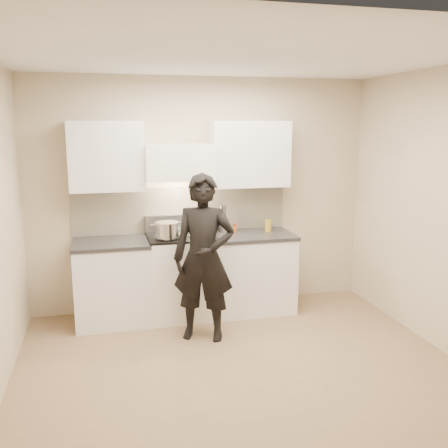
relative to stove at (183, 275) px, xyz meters
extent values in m
plane|color=#8B6C4E|center=(0.30, -1.42, -0.47)|extent=(4.00, 4.00, 0.00)
cube|color=#C4B296|center=(0.30, 0.33, 0.88)|extent=(4.00, 0.04, 2.70)
cube|color=#C4B296|center=(0.30, -3.17, 0.88)|extent=(4.00, 0.04, 2.70)
cube|color=#C4B296|center=(2.30, -1.42, 0.88)|extent=(0.04, 3.50, 2.70)
cube|color=silver|center=(0.30, -1.42, 2.22)|extent=(4.00, 3.50, 0.02)
cube|color=#F3E9CE|center=(0.05, 0.31, 0.71)|extent=(2.50, 0.02, 0.53)
cube|color=#9D9CA3|center=(0.00, 0.28, 0.56)|extent=(0.76, 0.08, 0.20)
cube|color=white|center=(0.00, 0.13, 1.28)|extent=(0.76, 0.40, 0.40)
cylinder|color=silver|center=(0.00, -0.05, 1.10)|extent=(0.66, 0.02, 0.02)
cube|color=white|center=(0.83, 0.16, 1.35)|extent=(0.90, 0.33, 0.75)
cube|color=white|center=(-0.78, 0.16, 1.35)|extent=(0.80, 0.33, 0.75)
cube|color=beige|center=(0.43, 0.30, 0.63)|extent=(0.08, 0.01, 0.12)
cube|color=white|center=(0.00, 0.00, -0.01)|extent=(0.76, 0.65, 0.92)
cube|color=black|center=(0.00, 0.00, 0.46)|extent=(0.76, 0.65, 0.02)
cube|color=silver|center=(0.16, 0.12, 0.47)|extent=(0.36, 0.34, 0.01)
cylinder|color=silver|center=(0.00, -0.29, 0.31)|extent=(0.62, 0.02, 0.02)
cylinder|color=black|center=(-0.18, -0.15, 0.48)|extent=(0.18, 0.18, 0.01)
cylinder|color=black|center=(0.18, -0.15, 0.48)|extent=(0.18, 0.18, 0.01)
cylinder|color=black|center=(-0.18, 0.15, 0.48)|extent=(0.18, 0.18, 0.01)
cylinder|color=black|center=(0.18, 0.15, 0.48)|extent=(0.18, 0.18, 0.01)
cube|color=white|center=(0.83, 0.00, -0.03)|extent=(0.90, 0.65, 0.88)
cube|color=black|center=(0.83, 0.00, 0.43)|extent=(0.92, 0.67, 0.04)
cube|color=white|center=(-0.78, 0.00, -0.03)|extent=(0.80, 0.65, 0.88)
cube|color=black|center=(-0.78, 0.00, 0.43)|extent=(0.82, 0.67, 0.04)
ellipsoid|color=silver|center=(0.20, 0.10, 0.57)|extent=(0.30, 0.30, 0.17)
torus|color=silver|center=(0.20, 0.10, 0.61)|extent=(0.32, 0.32, 0.01)
ellipsoid|color=beige|center=(0.20, 0.10, 0.56)|extent=(0.17, 0.17, 0.08)
cylinder|color=beige|center=(0.16, -0.02, 0.66)|extent=(0.05, 0.22, 0.16)
cylinder|color=silver|center=(-0.18, -0.14, 0.57)|extent=(0.27, 0.27, 0.17)
cube|color=silver|center=(-0.34, -0.15, 0.63)|extent=(0.06, 0.03, 0.01)
cube|color=silver|center=(-0.03, -0.14, 0.63)|extent=(0.06, 0.03, 0.01)
cylinder|color=#9D9CA3|center=(0.51, 0.18, 0.53)|extent=(0.12, 0.12, 0.17)
cylinder|color=black|center=(0.54, 0.17, 0.61)|extent=(0.01, 0.01, 0.30)
cylinder|color=beige|center=(0.54, 0.19, 0.61)|extent=(0.01, 0.01, 0.30)
cylinder|color=#9D9CA3|center=(0.52, 0.21, 0.61)|extent=(0.01, 0.01, 0.30)
cylinder|color=black|center=(0.50, 0.20, 0.61)|extent=(0.01, 0.01, 0.30)
cylinder|color=#9D9CA3|center=(0.49, 0.18, 0.61)|extent=(0.01, 0.01, 0.30)
cylinder|color=beige|center=(0.49, 0.16, 0.61)|extent=(0.01, 0.01, 0.30)
cylinder|color=black|center=(0.51, 0.15, 0.61)|extent=(0.01, 0.01, 0.30)
cylinder|color=#9D9CA3|center=(0.53, 0.16, 0.61)|extent=(0.01, 0.01, 0.30)
cylinder|color=orange|center=(0.66, 0.18, 0.48)|extent=(0.04, 0.04, 0.07)
cylinder|color=red|center=(0.66, 0.18, 0.52)|extent=(0.04, 0.04, 0.02)
cylinder|color=#A58521|center=(1.04, 0.08, 0.51)|extent=(0.08, 0.08, 0.14)
imported|color=black|center=(0.11, -0.66, 0.37)|extent=(0.73, 0.61, 1.70)
camera|label=1|loc=(-0.83, -5.40, 1.70)|focal=40.00mm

